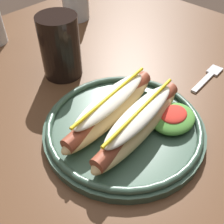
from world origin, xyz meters
TOP-DOWN VIEW (x-y plane):
  - dining_table at (0.00, 0.00)m, footprint 1.16×0.83m
  - hot_dog_plate at (-0.01, -0.19)m, footprint 0.29×0.29m
  - fork at (0.25, -0.21)m, footprint 0.12×0.03m
  - soda_cup at (0.03, 0.04)m, footprint 0.09×0.09m

SIDE VIEW (x-z plane):
  - dining_table at x=0.00m, z-range 0.26..1.00m
  - fork at x=0.25m, z-range 0.74..0.74m
  - hot_dog_plate at x=-0.01m, z-range 0.73..0.80m
  - soda_cup at x=0.03m, z-range 0.74..0.88m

